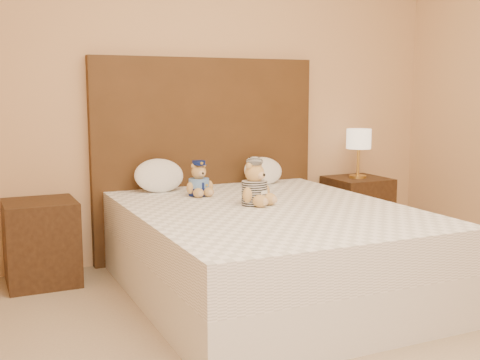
% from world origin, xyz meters
% --- Properties ---
extents(bed, '(1.60, 2.00, 0.55)m').
position_xyz_m(bed, '(0.00, 1.20, 0.28)').
color(bed, white).
rests_on(bed, ground).
extents(headboard, '(1.75, 0.08, 1.50)m').
position_xyz_m(headboard, '(0.00, 2.21, 0.75)').
color(headboard, '#482C15').
rests_on(headboard, ground).
extents(nightstand_left, '(0.45, 0.45, 0.55)m').
position_xyz_m(nightstand_left, '(-1.25, 2.00, 0.28)').
color(nightstand_left, '#3D2613').
rests_on(nightstand_left, ground).
extents(nightstand_right, '(0.45, 0.45, 0.55)m').
position_xyz_m(nightstand_right, '(1.25, 2.00, 0.28)').
color(nightstand_right, '#3D2613').
rests_on(nightstand_right, ground).
extents(lamp, '(0.20, 0.20, 0.40)m').
position_xyz_m(lamp, '(1.25, 2.00, 0.85)').
color(lamp, gold).
rests_on(lamp, nightstand_right).
extents(teddy_police, '(0.22, 0.21, 0.24)m').
position_xyz_m(teddy_police, '(-0.24, 1.75, 0.67)').
color(teddy_police, '#B28A45').
rests_on(teddy_police, bed).
extents(teddy_prisoner, '(0.33, 0.32, 0.28)m').
position_xyz_m(teddy_prisoner, '(-0.04, 1.30, 0.69)').
color(teddy_prisoner, '#B28A45').
rests_on(teddy_prisoner, bed).
extents(pillow_left, '(0.36, 0.23, 0.25)m').
position_xyz_m(pillow_left, '(-0.43, 2.03, 0.68)').
color(pillow_left, white).
rests_on(pillow_left, bed).
extents(pillow_right, '(0.32, 0.20, 0.22)m').
position_xyz_m(pillow_right, '(0.39, 2.03, 0.66)').
color(pillow_right, white).
rests_on(pillow_right, bed).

